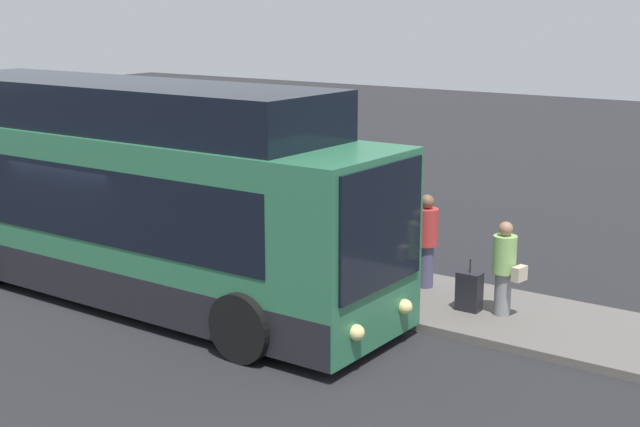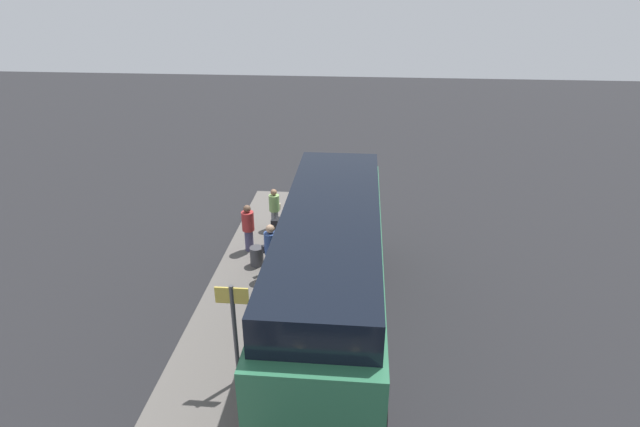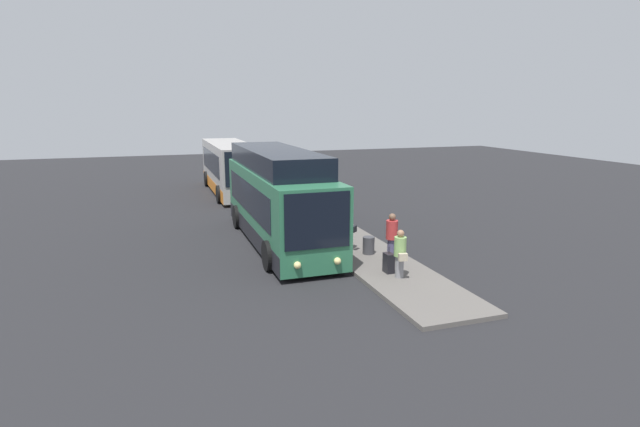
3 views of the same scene
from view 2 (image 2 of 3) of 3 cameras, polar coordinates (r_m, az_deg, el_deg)
name	(u,v)px [view 2 (image 2 of 3)]	position (r m, az deg, el deg)	size (l,w,h in m)	color
ground	(339,347)	(13.56, 2.19, -15.02)	(80.00, 80.00, 0.00)	#232326
platform	(231,339)	(13.91, -10.19, -13.91)	(20.00, 2.60, 0.14)	#605B56
bus_lead	(331,279)	(12.96, 1.27, -7.52)	(10.16, 2.77, 3.86)	#2D704C
passenger_boarding	(271,249)	(15.65, -5.63, -4.07)	(0.67, 0.64, 1.84)	#6B604C
passenger_waiting	(248,226)	(17.30, -8.20, -1.48)	(0.56, 0.56, 1.72)	#4C476B
passenger_with_bags	(274,207)	(18.80, -5.22, 0.70)	(0.61, 0.45, 1.59)	gray
suitcase	(275,227)	(18.50, -5.12, -1.49)	(0.40, 0.27, 0.90)	black
sign_post	(234,324)	(11.53, -9.77, -12.30)	(0.10, 0.74, 2.67)	#4C4C51
trash_bin	(257,256)	(16.66, -7.24, -4.85)	(0.44, 0.44, 0.65)	#3F3F44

